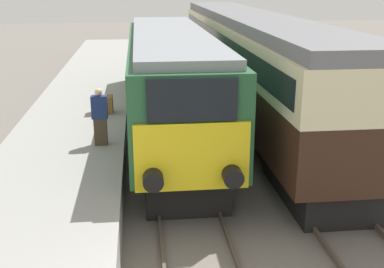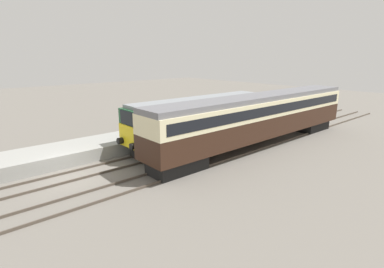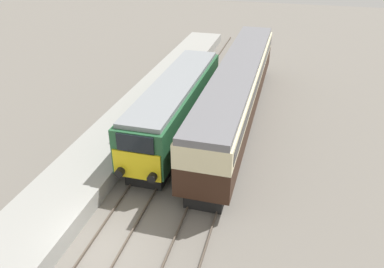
# 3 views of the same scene
# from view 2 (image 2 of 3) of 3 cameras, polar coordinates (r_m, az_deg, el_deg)

# --- Properties ---
(ground_plane) EXTENTS (120.00, 120.00, 0.00)m
(ground_plane) POSITION_cam_2_polar(r_m,az_deg,el_deg) (19.23, -21.83, -7.59)
(ground_plane) COLOR slate
(platform_left) EXTENTS (3.50, 50.00, 0.90)m
(platform_left) POSITION_cam_2_polar(r_m,az_deg,el_deg) (25.29, -7.33, -0.33)
(platform_left) COLOR gray
(platform_left) RESTS_ON ground_plane
(rails_near_track) EXTENTS (1.51, 60.00, 0.14)m
(rails_near_track) POSITION_cam_2_polar(r_m,az_deg,el_deg) (21.19, -9.04, -4.44)
(rails_near_track) COLOR #4C4238
(rails_near_track) RESTS_ON ground_plane
(rails_far_track) EXTENTS (1.50, 60.00, 0.14)m
(rails_far_track) POSITION_cam_2_polar(r_m,az_deg,el_deg) (18.56, -3.38, -7.09)
(rails_far_track) COLOR #4C4238
(rails_far_track) RESTS_ON ground_plane
(locomotive) EXTENTS (2.70, 13.42, 3.76)m
(locomotive) POSITION_cam_2_polar(r_m,az_deg,el_deg) (23.81, 1.77, 2.90)
(locomotive) COLOR black
(locomotive) RESTS_ON ground_plane
(passenger_carriage) EXTENTS (2.75, 20.85, 4.09)m
(passenger_carriage) POSITION_cam_2_polar(r_m,az_deg,el_deg) (23.81, 12.91, 3.52)
(passenger_carriage) COLOR black
(passenger_carriage) RESTS_ON ground_plane
(person_on_platform) EXTENTS (0.44, 0.26, 1.63)m
(person_on_platform) POSITION_cam_2_polar(r_m,az_deg,el_deg) (23.79, -7.04, 1.85)
(person_on_platform) COLOR #473828
(person_on_platform) RESTS_ON platform_left
(luggage_crate) EXTENTS (0.70, 0.56, 0.60)m
(luggage_crate) POSITION_cam_2_polar(r_m,az_deg,el_deg) (26.06, -0.95, 1.94)
(luggage_crate) COLOR brown
(luggage_crate) RESTS_ON platform_left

